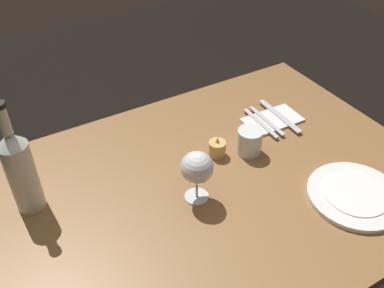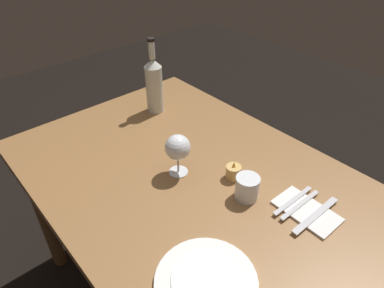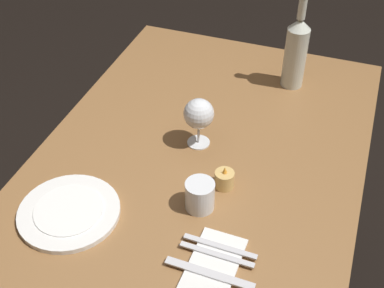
{
  "view_description": "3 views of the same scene",
  "coord_description": "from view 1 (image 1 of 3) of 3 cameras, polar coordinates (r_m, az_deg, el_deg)",
  "views": [
    {
      "loc": [
        -0.46,
        -0.72,
        1.58
      ],
      "look_at": [
        -0.01,
        0.07,
        0.85
      ],
      "focal_mm": 40.23,
      "sensor_mm": 36.0,
      "label": 1
    },
    {
      "loc": [
        0.67,
        -0.59,
        1.52
      ],
      "look_at": [
        -0.01,
        0.01,
        0.86
      ],
      "focal_mm": 32.31,
      "sensor_mm": 36.0,
      "label": 2
    },
    {
      "loc": [
        1.05,
        0.35,
        1.73
      ],
      "look_at": [
        0.03,
        -0.02,
        0.79
      ],
      "focal_mm": 48.89,
      "sensor_mm": 36.0,
      "label": 3
    }
  ],
  "objects": [
    {
      "name": "wine_bottle",
      "position": [
        1.14,
        -21.79,
        -3.2
      ],
      "size": [
        0.07,
        0.07,
        0.32
      ],
      "color": "silver",
      "rests_on": "dining_table"
    },
    {
      "name": "fork_inner",
      "position": [
        1.44,
        9.86,
        3.07
      ],
      "size": [
        0.02,
        0.18,
        0.0
      ],
      "color": "silver",
      "rests_on": "folded_napkin"
    },
    {
      "name": "wine_glass_left",
      "position": [
        1.1,
        0.66,
        -3.24
      ],
      "size": [
        0.09,
        0.09,
        0.15
      ],
      "color": "white",
      "rests_on": "dining_table"
    },
    {
      "name": "folded_napkin",
      "position": [
        1.46,
        10.6,
        3.14
      ],
      "size": [
        0.19,
        0.11,
        0.01
      ],
      "color": "white",
      "rests_on": "dining_table"
    },
    {
      "name": "dining_table",
      "position": [
        1.26,
        1.77,
        -8.54
      ],
      "size": [
        1.3,
        0.9,
        0.74
      ],
      "color": "olive",
      "rests_on": "ground"
    },
    {
      "name": "votive_candle",
      "position": [
        1.29,
        3.34,
        -0.64
      ],
      "size": [
        0.05,
        0.05,
        0.07
      ],
      "color": "#DBB266",
      "rests_on": "dining_table"
    },
    {
      "name": "fork_outer",
      "position": [
        1.43,
        9.07,
        2.78
      ],
      "size": [
        0.02,
        0.18,
        0.0
      ],
      "color": "silver",
      "rests_on": "folded_napkin"
    },
    {
      "name": "water_tumbler",
      "position": [
        1.3,
        7.61,
        0.18
      ],
      "size": [
        0.08,
        0.08,
        0.08
      ],
      "color": "white",
      "rests_on": "dining_table"
    },
    {
      "name": "dinner_plate",
      "position": [
        1.25,
        20.81,
        -6.35
      ],
      "size": [
        0.26,
        0.26,
        0.02
      ],
      "color": "white",
      "rests_on": "dining_table"
    },
    {
      "name": "table_knife",
      "position": [
        1.47,
        11.54,
        3.68
      ],
      "size": [
        0.02,
        0.21,
        0.0
      ],
      "color": "silver",
      "rests_on": "folded_napkin"
    }
  ]
}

